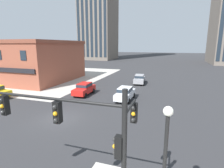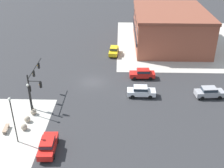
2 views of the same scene
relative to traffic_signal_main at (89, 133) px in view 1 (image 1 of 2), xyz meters
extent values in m
plane|color=#2D2D30|center=(-7.03, 7.89, -3.51)|extent=(320.00, 320.00, 0.00)
cube|color=#B7B2A8|center=(-27.03, 27.89, -3.51)|extent=(32.00, 32.00, 0.02)
cylinder|color=black|center=(1.52, -0.21, -0.75)|extent=(0.20, 0.20, 5.51)
cylinder|color=black|center=(-2.11, -0.21, 1.36)|extent=(7.26, 0.12, 0.12)
cylinder|color=black|center=(1.52, 0.69, 1.06)|extent=(0.11, 1.80, 0.11)
cube|color=black|center=(-1.27, -0.21, 0.81)|extent=(0.28, 0.28, 0.90)
sphere|color=#282828|center=(-1.27, -0.37, 1.09)|extent=(0.18, 0.18, 0.18)
sphere|color=orange|center=(-1.27, -0.37, 0.81)|extent=(0.18, 0.18, 0.18)
sphere|color=#282828|center=(-1.27, -0.37, 0.53)|extent=(0.18, 0.18, 0.18)
cube|color=black|center=(-4.07, -0.21, 0.81)|extent=(0.28, 0.28, 0.90)
sphere|color=#282828|center=(-4.07, -0.37, 1.09)|extent=(0.18, 0.18, 0.18)
sphere|color=orange|center=(-4.07, -0.37, 0.81)|extent=(0.18, 0.18, 0.18)
sphere|color=#282828|center=(-4.07, -0.37, 0.53)|extent=(0.18, 0.18, 0.18)
cube|color=black|center=(1.32, -0.21, -0.24)|extent=(0.28, 0.28, 0.90)
sphere|color=#282828|center=(1.16, -0.21, 0.04)|extent=(0.18, 0.18, 0.18)
sphere|color=orange|center=(1.16, -0.21, -0.24)|extent=(0.18, 0.18, 0.18)
sphere|color=#282828|center=(1.16, -0.21, -0.52)|extent=(0.18, 0.18, 0.18)
cube|color=black|center=(1.52, 1.49, 0.51)|extent=(0.28, 0.28, 0.90)
sphere|color=#282828|center=(1.52, 1.33, 0.79)|extent=(0.18, 0.18, 0.18)
sphere|color=orange|center=(1.52, 1.33, 0.51)|extent=(0.18, 0.18, 0.18)
sphere|color=#282828|center=(1.52, 1.33, 0.23)|extent=(0.18, 0.18, 0.18)
sphere|color=white|center=(2.97, 0.18, 1.23)|extent=(0.36, 0.36, 0.36)
cylinder|color=black|center=(-17.90, 11.92, -3.19)|extent=(0.65, 0.27, 0.64)
cube|color=red|center=(-8.73, 16.41, -2.81)|extent=(1.88, 4.45, 0.76)
cube|color=red|center=(-8.73, 16.56, -2.13)|extent=(1.55, 2.15, 0.60)
cube|color=#232D38|center=(-8.73, 16.56, -2.13)|extent=(1.59, 2.24, 0.40)
cylinder|color=black|center=(-7.85, 15.07, -3.19)|extent=(0.24, 0.65, 0.64)
cylinder|color=black|center=(-9.53, 15.03, -3.19)|extent=(0.24, 0.65, 0.64)
cylinder|color=black|center=(-7.93, 17.80, -3.19)|extent=(0.24, 0.65, 0.64)
cylinder|color=black|center=(-9.60, 17.75, -3.19)|extent=(0.24, 0.65, 0.64)
cube|color=#99999E|center=(-2.58, 26.44, -2.81)|extent=(2.13, 4.54, 0.76)
cube|color=#99999E|center=(-2.57, 26.29, -2.13)|extent=(1.67, 2.23, 0.60)
cube|color=#232D38|center=(-2.57, 26.29, -2.13)|extent=(1.72, 2.32, 0.40)
cylinder|color=black|center=(-3.54, 27.73, -3.19)|extent=(0.27, 0.66, 0.64)
cylinder|color=black|center=(-1.87, 27.87, -3.19)|extent=(0.27, 0.66, 0.64)
cylinder|color=black|center=(-3.30, 25.01, -3.19)|extent=(0.27, 0.66, 0.64)
cylinder|color=black|center=(-1.63, 25.15, -3.19)|extent=(0.27, 0.66, 0.64)
cube|color=silver|center=(-2.56, 15.87, -2.81)|extent=(1.84, 4.43, 0.76)
cube|color=silver|center=(-2.56, 15.72, -2.13)|extent=(1.53, 2.14, 0.60)
cube|color=#232D38|center=(-2.56, 15.72, -2.13)|extent=(1.57, 2.23, 0.40)
cylinder|color=black|center=(-3.37, 17.25, -3.19)|extent=(0.23, 0.64, 0.64)
cylinder|color=black|center=(-1.70, 17.22, -3.19)|extent=(0.23, 0.64, 0.64)
cylinder|color=black|center=(-3.42, 14.53, -3.19)|extent=(0.23, 0.64, 0.64)
cylinder|color=black|center=(-1.75, 14.50, -3.19)|extent=(0.23, 0.64, 0.64)
cube|color=brown|center=(-25.92, 23.48, 0.10)|extent=(19.78, 15.20, 7.21)
cube|color=brown|center=(-25.92, 23.48, 4.00)|extent=(20.18, 15.50, 0.60)
cube|color=#1E2833|center=(-18.50, 15.85, 1.90)|extent=(1.10, 0.08, 1.50)
camera|label=1|loc=(3.00, -6.06, 3.49)|focal=29.02mm
camera|label=2|loc=(35.47, 12.40, 19.28)|focal=45.09mm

